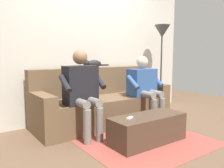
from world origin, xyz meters
TOP-DOWN VIEW (x-y plane):
  - ground_plane at (0.00, 0.60)m, footprint 8.00×8.00m
  - back_wall at (0.00, -0.61)m, footprint 4.49×0.06m
  - couch at (0.00, -0.15)m, footprint 2.28×0.80m
  - coffee_table at (0.00, 0.92)m, footprint 1.02×0.42m
  - person_left_seated at (-0.58, 0.23)m, footprint 0.61×0.55m
  - person_right_seated at (0.58, 0.24)m, footprint 0.60×0.52m
  - cat_on_backrest at (0.03, -0.40)m, footprint 0.50×0.11m
  - remote_white at (0.28, 0.90)m, footprint 0.12×0.08m
  - floor_rug at (0.00, 0.80)m, footprint 1.62×1.55m
  - floor_lamp at (-1.42, -0.19)m, footprint 0.30×0.30m

SIDE VIEW (x-z plane):
  - ground_plane at x=0.00m, z-range 0.00..0.00m
  - floor_rug at x=0.00m, z-range 0.00..0.01m
  - coffee_table at x=0.00m, z-range 0.00..0.36m
  - couch at x=0.00m, z-range -0.14..0.78m
  - remote_white at x=0.28m, z-range 0.36..0.38m
  - person_left_seated at x=-0.58m, z-range 0.08..1.19m
  - person_right_seated at x=0.58m, z-range 0.08..1.28m
  - cat_on_backrest at x=0.03m, z-range 0.91..1.05m
  - back_wall at x=0.00m, z-range 0.00..2.46m
  - floor_lamp at x=-1.42m, z-range 0.61..2.32m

